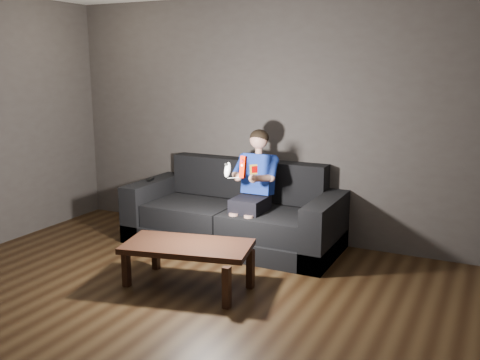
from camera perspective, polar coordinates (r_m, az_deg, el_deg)
The scene contains 8 objects.
floor at distance 4.33m, azimuth -11.26°, elevation -14.85°, with size 5.00×5.00×0.00m, color black.
back_wall at distance 6.06m, azimuth 2.70°, elevation 6.47°, with size 5.00×0.04×2.70m, color #393331.
sofa at distance 5.92m, azimuth -0.59°, elevation -4.09°, with size 2.33×1.01×0.90m.
child at distance 5.64m, azimuth 1.52°, elevation -0.00°, with size 0.48×0.59×1.18m.
wii_remote_red at distance 5.15m, azimuth 0.33°, elevation 1.41°, with size 0.05×0.08×0.22m.
nunchuk_white at distance 5.24m, azimuth -1.34°, elevation 1.10°, with size 0.09×0.11×0.16m.
wii_remote_black at distance 6.29m, azimuth -9.52°, elevation 0.05°, with size 0.07×0.15×0.03m.
coffee_table at distance 4.79m, azimuth -5.60°, elevation -7.39°, with size 1.21×0.79×0.41m.
Camera 1 is at (2.40, -3.03, 1.95)m, focal length 40.00 mm.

